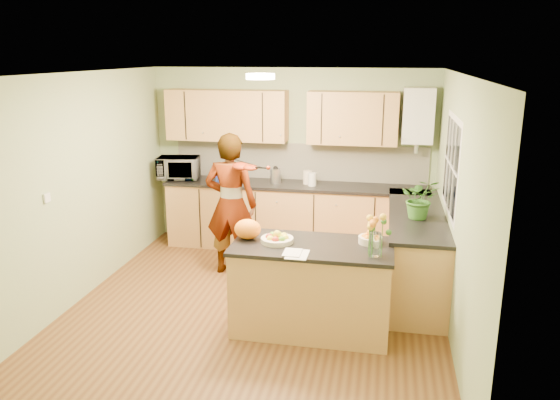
# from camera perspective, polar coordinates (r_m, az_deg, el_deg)

# --- Properties ---
(floor) EXTENTS (4.50, 4.50, 0.00)m
(floor) POSITION_cam_1_polar(r_m,az_deg,el_deg) (6.09, -2.50, -11.16)
(floor) COLOR #553218
(floor) RESTS_ON ground
(ceiling) EXTENTS (4.00, 4.50, 0.02)m
(ceiling) POSITION_cam_1_polar(r_m,az_deg,el_deg) (5.46, -2.80, 13.06)
(ceiling) COLOR silver
(ceiling) RESTS_ON wall_back
(wall_back) EXTENTS (4.00, 0.02, 2.50)m
(wall_back) POSITION_cam_1_polar(r_m,az_deg,el_deg) (7.80, 1.28, 4.45)
(wall_back) COLOR #93AF7D
(wall_back) RESTS_ON floor
(wall_front) EXTENTS (4.00, 0.02, 2.50)m
(wall_front) POSITION_cam_1_polar(r_m,az_deg,el_deg) (3.62, -11.17, -8.74)
(wall_front) COLOR #93AF7D
(wall_front) RESTS_ON floor
(wall_left) EXTENTS (0.02, 4.50, 2.50)m
(wall_left) POSITION_cam_1_polar(r_m,az_deg,el_deg) (6.41, -20.29, 1.15)
(wall_left) COLOR #93AF7D
(wall_left) RESTS_ON floor
(wall_right) EXTENTS (0.02, 4.50, 2.50)m
(wall_right) POSITION_cam_1_polar(r_m,az_deg,el_deg) (5.54, 17.91, -0.75)
(wall_right) COLOR #93AF7D
(wall_right) RESTS_ON floor
(back_counter) EXTENTS (3.64, 0.62, 0.94)m
(back_counter) POSITION_cam_1_polar(r_m,az_deg,el_deg) (7.68, 1.59, -1.71)
(back_counter) COLOR #BB7B4A
(back_counter) RESTS_ON floor
(right_counter) EXTENTS (0.62, 2.24, 0.94)m
(right_counter) POSITION_cam_1_polar(r_m,az_deg,el_deg) (6.55, 13.93, -5.18)
(right_counter) COLOR #BB7B4A
(right_counter) RESTS_ON floor
(splashback) EXTENTS (3.60, 0.02, 0.52)m
(splashback) POSITION_cam_1_polar(r_m,az_deg,el_deg) (7.78, 1.98, 4.04)
(splashback) COLOR #ECE6CC
(splashback) RESTS_ON back_counter
(upper_cabinets) EXTENTS (3.20, 0.34, 0.70)m
(upper_cabinets) POSITION_cam_1_polar(r_m,az_deg,el_deg) (7.57, -0.25, 8.73)
(upper_cabinets) COLOR #BB7B4A
(upper_cabinets) RESTS_ON wall_back
(boiler) EXTENTS (0.40, 0.30, 0.86)m
(boiler) POSITION_cam_1_polar(r_m,az_deg,el_deg) (7.44, 14.24, 8.52)
(boiler) COLOR white
(boiler) RESTS_ON wall_back
(window_right) EXTENTS (0.01, 1.30, 1.05)m
(window_right) POSITION_cam_1_polar(r_m,az_deg,el_deg) (6.05, 17.45, 3.52)
(window_right) COLOR white
(window_right) RESTS_ON wall_right
(light_switch) EXTENTS (0.02, 0.09, 0.09)m
(light_switch) POSITION_cam_1_polar(r_m,az_deg,el_deg) (5.90, -23.18, 0.21)
(light_switch) COLOR white
(light_switch) RESTS_ON wall_left
(ceiling_lamp) EXTENTS (0.30, 0.30, 0.07)m
(ceiling_lamp) POSITION_cam_1_polar(r_m,az_deg,el_deg) (5.75, -2.07, 12.79)
(ceiling_lamp) COLOR #FFEABF
(ceiling_lamp) RESTS_ON ceiling
(peninsula_island) EXTENTS (1.56, 0.80, 0.89)m
(peninsula_island) POSITION_cam_1_polar(r_m,az_deg,el_deg) (5.49, 3.33, -9.06)
(peninsula_island) COLOR #BB7B4A
(peninsula_island) RESTS_ON floor
(fruit_dish) EXTENTS (0.32, 0.32, 0.11)m
(fruit_dish) POSITION_cam_1_polar(r_m,az_deg,el_deg) (5.36, -0.30, -3.98)
(fruit_dish) COLOR beige
(fruit_dish) RESTS_ON peninsula_island
(orange_bowl) EXTENTS (0.23, 0.23, 0.14)m
(orange_bowl) POSITION_cam_1_polar(r_m,az_deg,el_deg) (5.41, 9.43, -3.89)
(orange_bowl) COLOR beige
(orange_bowl) RESTS_ON peninsula_island
(flower_vase) EXTENTS (0.26, 0.26, 0.48)m
(flower_vase) POSITION_cam_1_polar(r_m,az_deg,el_deg) (5.01, 10.00, -2.35)
(flower_vase) COLOR silver
(flower_vase) RESTS_ON peninsula_island
(orange_bag) EXTENTS (0.34, 0.32, 0.20)m
(orange_bag) POSITION_cam_1_polar(r_m,az_deg,el_deg) (5.46, -3.40, -3.05)
(orange_bag) COLOR orange
(orange_bag) RESTS_ON peninsula_island
(papers) EXTENTS (0.20, 0.27, 0.01)m
(papers) POSITION_cam_1_polar(r_m,az_deg,el_deg) (5.06, 1.82, -5.67)
(papers) COLOR white
(papers) RESTS_ON peninsula_island
(violinist) EXTENTS (0.66, 0.44, 1.78)m
(violinist) POSITION_cam_1_polar(r_m,az_deg,el_deg) (6.74, -5.14, -0.47)
(violinist) COLOR #E7AD8D
(violinist) RESTS_ON floor
(violin) EXTENTS (0.67, 0.58, 0.17)m
(violin) POSITION_cam_1_polar(r_m,az_deg,el_deg) (6.35, -4.07, 3.55)
(violin) COLOR #561705
(violin) RESTS_ON violinist
(microwave) EXTENTS (0.63, 0.48, 0.32)m
(microwave) POSITION_cam_1_polar(r_m,az_deg,el_deg) (7.96, -10.57, 3.31)
(microwave) COLOR white
(microwave) RESTS_ON back_counter
(blue_box) EXTENTS (0.30, 0.23, 0.23)m
(blue_box) POSITION_cam_1_polar(r_m,az_deg,el_deg) (7.76, -5.50, 2.86)
(blue_box) COLOR navy
(blue_box) RESTS_ON back_counter
(kettle) EXTENTS (0.15, 0.15, 0.27)m
(kettle) POSITION_cam_1_polar(r_m,az_deg,el_deg) (7.60, -0.47, 2.65)
(kettle) COLOR silver
(kettle) RESTS_ON back_counter
(jar_cream) EXTENTS (0.13, 0.13, 0.18)m
(jar_cream) POSITION_cam_1_polar(r_m,az_deg,el_deg) (7.54, 2.89, 2.38)
(jar_cream) COLOR beige
(jar_cream) RESTS_ON back_counter
(jar_white) EXTENTS (0.13, 0.13, 0.18)m
(jar_white) POSITION_cam_1_polar(r_m,az_deg,el_deg) (7.44, 3.38, 2.16)
(jar_white) COLOR white
(jar_white) RESTS_ON back_counter
(potted_plant) EXTENTS (0.43, 0.37, 0.45)m
(potted_plant) POSITION_cam_1_polar(r_m,az_deg,el_deg) (6.11, 14.44, 0.16)
(potted_plant) COLOR #326923
(potted_plant) RESTS_ON right_counter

